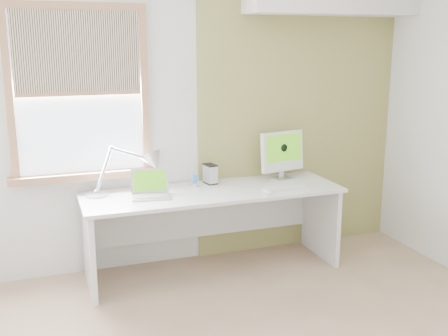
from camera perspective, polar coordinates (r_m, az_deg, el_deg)
name	(u,v)px	position (r m, az deg, el deg)	size (l,w,h in m)	color
room	(285,157)	(3.14, 6.51, 1.21)	(4.04, 3.54, 2.64)	#A38063
accent_wall	(299,113)	(5.11, 7.99, 5.81)	(2.00, 0.02, 2.60)	olive
window	(80,94)	(4.49, -15.17, 7.62)	(1.20, 0.14, 1.42)	#986545
desk	(211,210)	(4.63, -1.40, -4.54)	(2.20, 0.70, 0.73)	white
desk_lamp	(143,166)	(4.52, -8.62, 0.20)	(0.73, 0.29, 0.40)	#B7BABC
laptop	(150,190)	(4.39, -7.86, -2.32)	(0.34, 0.29, 0.21)	#B7BABC
phone_dock	(195,183)	(4.64, -3.09, -1.58)	(0.07, 0.07, 0.12)	#B7BABC
external_drive	(210,174)	(4.72, -1.48, -0.64)	(0.11, 0.15, 0.18)	#B7BABC
imac	(282,152)	(4.90, 6.24, 1.68)	(0.45, 0.19, 0.44)	#B7BABC
keyboard	(286,188)	(4.60, 6.68, -2.10)	(0.44, 0.17, 0.02)	white
mouse	(268,192)	(4.44, 4.77, -2.56)	(0.06, 0.10, 0.03)	white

